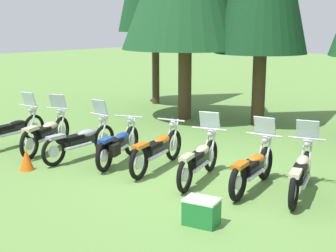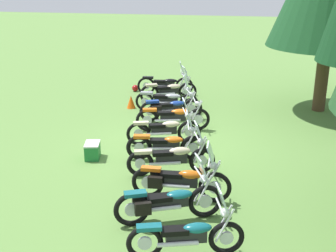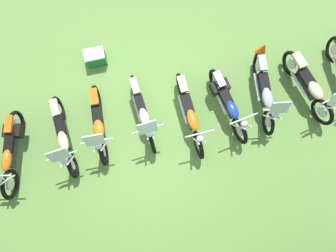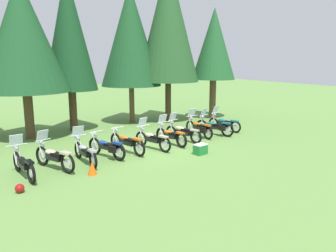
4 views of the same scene
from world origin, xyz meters
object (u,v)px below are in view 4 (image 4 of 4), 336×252
at_px(motorcycle_2, 85,152).
at_px(traffic_cone, 92,168).
at_px(motorcycle_5, 152,139).
at_px(dropped_helmet, 20,188).
at_px(motorcycle_1, 54,156).
at_px(motorcycle_7, 183,132).
at_px(motorcycle_9, 215,126).
at_px(motorcycle_6, 171,135).
at_px(motorcycle_10, 224,123).
at_px(pine_tree_1, 22,35).
at_px(pine_tree_5, 214,45).
at_px(motorcycle_0, 23,164).
at_px(pine_tree_4, 168,21).
at_px(picnic_cooler, 200,149).
at_px(pine_tree_3, 130,36).
at_px(motorcycle_8, 199,128).
at_px(pine_tree_2, 69,32).
at_px(motorcycle_3, 107,147).
at_px(motorcycle_4, 127,142).

relative_size(motorcycle_2, traffic_cone, 4.79).
xyz_separation_m(motorcycle_5, dropped_helmet, (-5.69, -2.44, -0.33)).
distance_m(motorcycle_1, motorcycle_7, 6.44).
xyz_separation_m(motorcycle_2, motorcycle_9, (7.32, 1.44, 0.00)).
distance_m(motorcycle_6, motorcycle_10, 4.29).
distance_m(pine_tree_1, pine_tree_5, 11.62).
bearing_deg(motorcycle_1, motorcycle_10, -101.06).
bearing_deg(pine_tree_5, traffic_cone, -146.00).
relative_size(motorcycle_0, traffic_cone, 4.76).
distance_m(pine_tree_4, picnic_cooler, 9.89).
height_order(motorcycle_2, pine_tree_3, pine_tree_3).
bearing_deg(pine_tree_1, motorcycle_1, -89.54).
bearing_deg(pine_tree_3, motorcycle_6, -96.88).
xyz_separation_m(motorcycle_1, pine_tree_5, (11.57, 5.87, 4.38)).
height_order(picnic_cooler, dropped_helmet, picnic_cooler).
height_order(motorcycle_8, motorcycle_9, motorcycle_8).
bearing_deg(motorcycle_9, pine_tree_5, -59.35).
relative_size(pine_tree_4, picnic_cooler, 15.87).
height_order(pine_tree_2, picnic_cooler, pine_tree_2).
bearing_deg(motorcycle_2, motorcycle_8, -80.55).
bearing_deg(dropped_helmet, pine_tree_5, 30.46).
distance_m(pine_tree_1, pine_tree_2, 2.52).
bearing_deg(picnic_cooler, motorcycle_0, 174.23).
xyz_separation_m(motorcycle_7, pine_tree_5, (5.27, 4.57, 4.41)).
relative_size(motorcycle_5, motorcycle_8, 0.95).
relative_size(motorcycle_0, pine_tree_2, 0.27).
height_order(motorcycle_3, motorcycle_7, motorcycle_7).
distance_m(motorcycle_3, motorcycle_9, 6.44).
bearing_deg(motorcycle_0, motorcycle_6, -87.70).
distance_m(motorcycle_1, traffic_cone, 1.63).
relative_size(motorcycle_4, pine_tree_4, 0.23).
height_order(motorcycle_1, pine_tree_1, pine_tree_1).
distance_m(motorcycle_0, traffic_cone, 2.28).
bearing_deg(pine_tree_5, motorcycle_4, -148.69).
height_order(motorcycle_8, pine_tree_5, pine_tree_5).
distance_m(motorcycle_0, motorcycle_2, 2.29).
bearing_deg(motorcycle_1, dropped_helmet, 118.15).
xyz_separation_m(motorcycle_1, pine_tree_2, (2.33, 6.35, 4.87)).
xyz_separation_m(motorcycle_2, pine_tree_4, (7.23, 6.22, 5.74)).
distance_m(picnic_cooler, traffic_cone, 4.71).
bearing_deg(traffic_cone, motorcycle_8, 24.20).
height_order(motorcycle_0, pine_tree_2, pine_tree_2).
relative_size(motorcycle_2, dropped_helmet, 8.32).
distance_m(motorcycle_8, motorcycle_9, 0.94).
xyz_separation_m(motorcycle_3, traffic_cone, (-1.15, -1.70, -0.21)).
xyz_separation_m(motorcycle_10, traffic_cone, (-8.56, -3.43, -0.21)).
height_order(motorcycle_7, dropped_helmet, motorcycle_7).
xyz_separation_m(motorcycle_10, pine_tree_1, (-9.61, 3.38, 4.59)).
bearing_deg(motorcycle_6, pine_tree_1, 39.73).
distance_m(pine_tree_2, pine_tree_3, 3.92).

